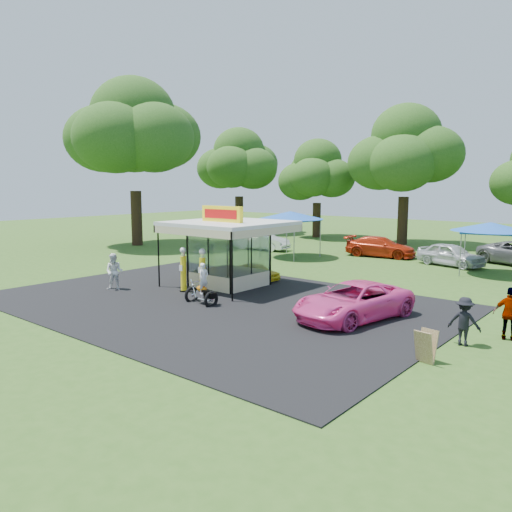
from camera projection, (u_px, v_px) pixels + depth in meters
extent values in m
plane|color=#30551A|center=(183.00, 311.00, 20.93)|extent=(120.00, 120.00, 0.00)
cube|color=black|center=(217.00, 302.00, 22.44)|extent=(20.00, 14.00, 0.04)
cube|color=white|center=(229.00, 285.00, 25.99)|extent=(3.00, 3.00, 0.06)
cube|color=white|center=(229.00, 223.00, 25.53)|extent=(5.40, 5.40, 0.18)
cube|color=yellow|center=(222.00, 214.00, 25.08)|extent=(2.60, 0.25, 0.80)
cube|color=red|center=(220.00, 214.00, 24.98)|extent=(2.21, 0.02, 0.45)
cylinder|color=black|center=(159.00, 257.00, 25.45)|extent=(0.08, 0.08, 3.20)
cylinder|color=black|center=(232.00, 267.00, 22.21)|extent=(0.08, 0.08, 3.20)
cylinder|color=black|center=(184.00, 291.00, 24.52)|extent=(0.42, 0.42, 0.09)
cylinder|color=yellow|center=(183.00, 273.00, 24.39)|extent=(0.28, 0.28, 1.70)
cylinder|color=silver|center=(183.00, 254.00, 24.26)|extent=(0.19, 0.19, 0.19)
sphere|color=white|center=(183.00, 250.00, 24.23)|extent=(0.30, 0.30, 0.30)
cube|color=white|center=(181.00, 268.00, 24.23)|extent=(0.21, 0.02, 0.28)
cylinder|color=black|center=(203.00, 294.00, 23.81)|extent=(0.42, 0.42, 0.10)
cylinder|color=yellow|center=(203.00, 276.00, 23.68)|extent=(0.29, 0.29, 1.72)
cylinder|color=silver|center=(202.00, 256.00, 23.54)|extent=(0.19, 0.19, 0.19)
sphere|color=white|center=(202.00, 252.00, 23.52)|extent=(0.31, 0.31, 0.31)
cube|color=white|center=(200.00, 270.00, 23.51)|extent=(0.21, 0.02, 0.29)
torus|color=black|center=(192.00, 295.00, 22.49)|extent=(0.21, 0.77, 0.76)
torus|color=black|center=(211.00, 300.00, 21.54)|extent=(0.21, 0.77, 0.76)
cube|color=silver|center=(202.00, 294.00, 21.97)|extent=(0.52, 0.29, 0.27)
ellipsoid|color=orange|center=(202.00, 289.00, 21.93)|extent=(0.58, 0.33, 0.27)
cube|color=black|center=(206.00, 291.00, 21.72)|extent=(0.52, 0.28, 0.09)
cube|color=black|center=(211.00, 296.00, 21.50)|extent=(0.34, 0.33, 0.25)
cylinder|color=silver|center=(193.00, 288.00, 22.35)|extent=(0.40, 0.09, 0.81)
cylinder|color=silver|center=(195.00, 282.00, 22.21)|extent=(0.09, 0.55, 0.05)
sphere|color=silver|center=(193.00, 285.00, 22.34)|extent=(0.15, 0.15, 0.15)
imported|color=white|center=(203.00, 278.00, 21.77)|extent=(0.37, 0.52, 1.36)
torus|color=black|center=(203.00, 283.00, 25.14)|extent=(0.71, 0.37, 0.70)
torus|color=black|center=(204.00, 282.00, 25.32)|extent=(0.69, 0.34, 0.70)
cube|color=#593819|center=(424.00, 348.00, 14.62)|extent=(0.58, 0.33, 0.99)
cube|color=#593819|center=(427.00, 346.00, 14.80)|extent=(0.58, 0.33, 0.99)
imported|color=yellow|center=(256.00, 271.00, 27.60)|extent=(2.82, 1.13, 0.96)
imported|color=#F5429B|center=(353.00, 301.00, 19.45)|extent=(3.42, 5.63, 1.46)
imported|color=white|center=(114.00, 272.00, 24.88)|extent=(1.14, 1.09, 1.85)
imported|color=black|center=(464.00, 321.00, 16.29)|extent=(1.09, 0.67, 1.62)
imported|color=gray|center=(510.00, 314.00, 16.84)|extent=(1.14, 0.66, 1.83)
imported|color=white|center=(261.00, 241.00, 40.31)|extent=(4.78, 2.32, 1.51)
imported|color=red|center=(380.00, 247.00, 36.49)|extent=(5.30, 2.73, 1.47)
imported|color=#B6B7BB|center=(451.00, 255.00, 32.32)|extent=(4.68, 2.83, 1.49)
cylinder|color=gray|center=(286.00, 236.00, 38.43)|extent=(0.07, 0.07, 2.66)
cylinder|color=gray|center=(320.00, 239.00, 36.45)|extent=(0.07, 0.07, 2.66)
cylinder|color=gray|center=(260.00, 239.00, 36.06)|extent=(0.07, 0.07, 2.66)
cylinder|color=gray|center=(295.00, 242.00, 34.08)|extent=(0.07, 0.07, 2.66)
cube|color=blue|center=(290.00, 220.00, 36.06)|extent=(3.32, 3.32, 0.13)
cone|color=blue|center=(290.00, 215.00, 36.01)|extent=(4.78, 4.78, 0.55)
cylinder|color=gray|center=(471.00, 249.00, 31.19)|extent=(0.06, 0.06, 2.45)
cylinder|color=gray|center=(456.00, 254.00, 29.01)|extent=(0.06, 0.06, 2.45)
cylinder|color=gray|center=(509.00, 259.00, 27.20)|extent=(0.06, 0.06, 2.45)
cube|color=blue|center=(490.00, 232.00, 29.01)|extent=(3.06, 3.06, 0.12)
cone|color=blue|center=(491.00, 227.00, 28.96)|extent=(4.41, 4.41, 0.51)
cylinder|color=black|center=(239.00, 215.00, 54.94)|extent=(0.89, 0.89, 3.97)
ellipsoid|color=#1F4714|center=(239.00, 167.00, 54.22)|extent=(9.38, 9.38, 8.04)
cylinder|color=black|center=(317.00, 220.00, 50.06)|extent=(0.81, 0.81, 3.44)
ellipsoid|color=#1F4714|center=(317.00, 176.00, 49.44)|extent=(7.99, 7.99, 6.85)
cylinder|color=black|center=(403.00, 221.00, 43.91)|extent=(0.90, 0.90, 4.20)
ellipsoid|color=#1F4714|center=(405.00, 158.00, 43.14)|extent=(10.08, 10.08, 8.64)
cylinder|color=black|center=(137.00, 218.00, 43.33)|extent=(0.94, 0.94, 4.71)
ellipsoid|color=#1F4714|center=(134.00, 143.00, 42.43)|extent=(12.10, 12.10, 10.37)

